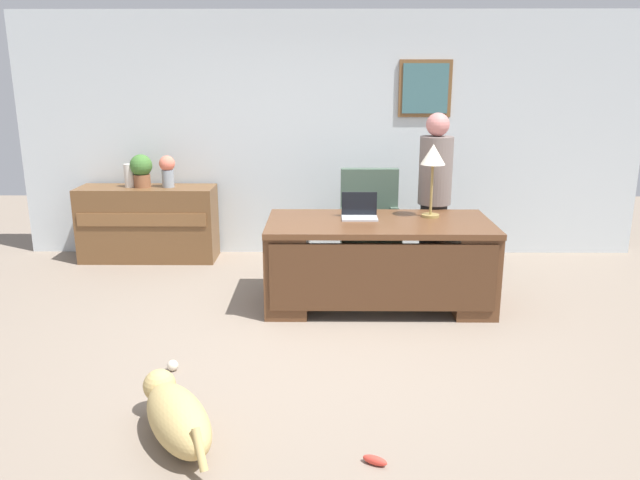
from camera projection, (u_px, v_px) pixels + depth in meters
ground_plane at (332, 342)px, 4.87m from camera, size 12.00×12.00×0.00m
back_wall at (331, 136)px, 7.03m from camera, size 7.00×0.16×2.70m
desk at (379, 260)px, 5.56m from camera, size 1.98×0.97×0.77m
credenza at (148, 223)px, 6.95m from camera, size 1.50×0.50×0.82m
armchair at (370, 228)px, 6.47m from camera, size 0.60×0.59×1.08m
person_standing at (434, 197)px, 6.06m from camera, size 0.32×0.32×1.68m
dog_lying at (176, 416)px, 3.54m from camera, size 0.63×0.81×0.30m
laptop at (359, 212)px, 5.60m from camera, size 0.32×0.22×0.22m
desk_lamp at (433, 159)px, 5.52m from camera, size 0.22×0.22×0.66m
vase_with_flowers at (167, 169)px, 6.79m from camera, size 0.17×0.17×0.35m
vase_empty at (129, 176)px, 6.81m from camera, size 0.11×0.11×0.25m
potted_plant at (141, 169)px, 6.80m from camera, size 0.24×0.24×0.36m
dog_toy_ball at (173, 365)px, 4.40m from camera, size 0.08×0.08×0.08m
dog_toy_plush at (375, 460)px, 3.35m from camera, size 0.15×0.11×0.05m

